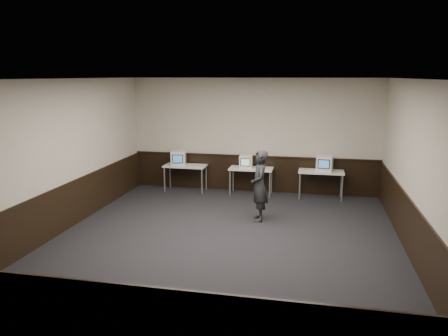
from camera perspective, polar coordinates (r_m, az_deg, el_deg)
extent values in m
plane|color=black|center=(8.91, 0.13, -9.47)|extent=(8.00, 8.00, 0.00)
plane|color=white|center=(8.29, 0.14, 11.57)|extent=(8.00, 8.00, 0.00)
plane|color=#BEB6A6|center=(12.35, 3.88, 4.25)|extent=(7.00, 0.00, 7.00)
plane|color=#BEB6A6|center=(4.75, -9.74, -8.68)|extent=(7.00, 0.00, 7.00)
plane|color=#BEB6A6|center=(9.77, -20.41, 1.45)|extent=(0.00, 8.00, 8.00)
plane|color=#BEB6A6|center=(8.49, 23.94, -0.33)|extent=(0.00, 8.00, 8.00)
cube|color=black|center=(12.53, 3.80, -0.76)|extent=(6.98, 0.04, 1.00)
cube|color=black|center=(5.25, -9.20, -19.90)|extent=(6.98, 0.04, 1.00)
cube|color=black|center=(10.01, -19.85, -4.75)|extent=(0.04, 7.98, 1.00)
cube|color=black|center=(8.77, 23.20, -7.37)|extent=(0.04, 7.98, 1.00)
cube|color=black|center=(12.40, 3.82, 1.57)|extent=(6.98, 0.06, 0.04)
cube|color=silver|center=(12.52, -5.08, 0.29)|extent=(1.20, 0.60, 0.04)
cylinder|color=#999999|center=(12.53, -7.78, -1.52)|extent=(0.04, 0.04, 0.71)
cylinder|color=#999999|center=(12.22, -2.91, -1.78)|extent=(0.04, 0.04, 0.71)
cylinder|color=#999999|center=(12.99, -7.05, -1.01)|extent=(0.04, 0.04, 0.71)
cylinder|color=#999999|center=(12.69, -2.34, -1.25)|extent=(0.04, 0.04, 0.71)
cube|color=silver|center=(12.11, 3.56, -0.09)|extent=(1.20, 0.60, 0.04)
cylinder|color=#999999|center=(12.04, 0.78, -1.96)|extent=(0.04, 0.04, 0.71)
cylinder|color=#999999|center=(11.89, 5.99, -2.21)|extent=(0.04, 0.04, 0.71)
cylinder|color=#999999|center=(12.52, 1.21, -1.42)|extent=(0.04, 0.04, 0.71)
cylinder|color=#999999|center=(12.37, 6.23, -1.65)|extent=(0.04, 0.04, 0.71)
cube|color=silver|center=(12.00, 12.58, -0.47)|extent=(1.20, 0.60, 0.04)
cylinder|color=#999999|center=(11.84, 9.85, -2.39)|extent=(0.04, 0.04, 0.71)
cylinder|color=#999999|center=(11.86, 15.17, -2.61)|extent=(0.04, 0.04, 0.71)
cylinder|color=#999999|center=(12.33, 9.93, -1.82)|extent=(0.04, 0.04, 0.71)
cylinder|color=#999999|center=(12.35, 15.04, -2.03)|extent=(0.04, 0.04, 0.71)
cube|color=white|center=(12.48, -5.98, 1.28)|extent=(0.48, 0.50, 0.41)
cube|color=black|center=(12.27, -6.09, 1.19)|extent=(0.30, 0.08, 0.24)
cube|color=#3A6EAD|center=(12.26, -6.09, 1.18)|extent=(0.26, 0.06, 0.20)
cube|color=white|center=(12.07, 2.89, 0.84)|extent=(0.37, 0.39, 0.35)
cube|color=black|center=(11.89, 2.80, 0.75)|extent=(0.26, 0.03, 0.21)
cube|color=beige|center=(11.88, 2.80, 0.74)|extent=(0.23, 0.02, 0.18)
cube|color=white|center=(11.98, 13.02, 0.60)|extent=(0.47, 0.49, 0.41)
cube|color=black|center=(11.76, 12.90, 0.50)|extent=(0.31, 0.06, 0.25)
cube|color=#3A6EAD|center=(11.75, 12.90, 0.49)|extent=(0.27, 0.04, 0.21)
imported|color=#232428|center=(9.92, 4.65, -2.34)|extent=(0.51, 0.66, 1.62)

